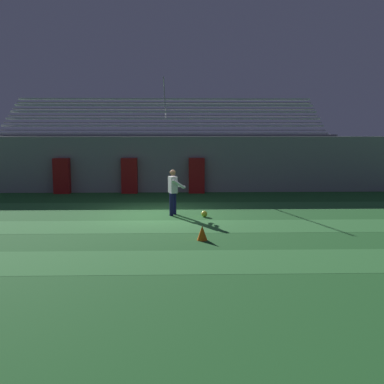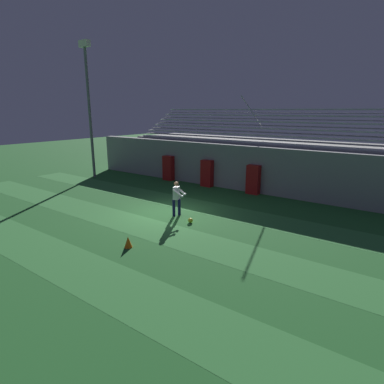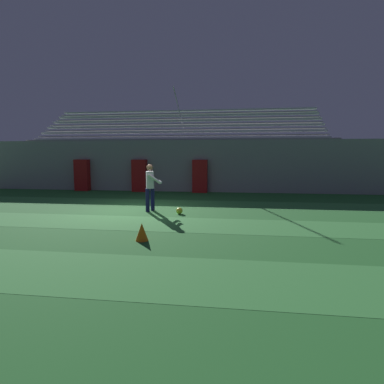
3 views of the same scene
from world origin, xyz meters
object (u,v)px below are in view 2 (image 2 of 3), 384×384
(padding_pillar_gate_left, at_px, (207,173))
(soccer_ball, at_px, (190,220))
(padding_pillar_far_left, at_px, (168,168))
(goalkeeper, at_px, (177,196))
(padding_pillar_gate_right, at_px, (253,180))
(traffic_cone, at_px, (128,242))
(floodlight_pole, at_px, (88,96))

(padding_pillar_gate_left, height_order, soccer_ball, padding_pillar_gate_left)
(padding_pillar_far_left, relative_size, goalkeeper, 1.05)
(padding_pillar_gate_right, xyz_separation_m, goalkeeper, (-1.07, -5.94, 0.08))
(padding_pillar_gate_right, xyz_separation_m, soccer_ball, (0.05, -6.37, -0.76))
(goalkeeper, bearing_deg, soccer_ball, -20.76)
(goalkeeper, bearing_deg, padding_pillar_far_left, 133.24)
(padding_pillar_gate_right, relative_size, padding_pillar_far_left, 1.00)
(padding_pillar_far_left, height_order, traffic_cone, padding_pillar_far_left)
(soccer_ball, bearing_deg, traffic_cone, -94.11)
(padding_pillar_gate_right, height_order, padding_pillar_far_left, same)
(padding_pillar_gate_right, height_order, floodlight_pole, floodlight_pole)
(traffic_cone, bearing_deg, padding_pillar_far_left, 123.21)
(padding_pillar_far_left, height_order, goalkeeper, padding_pillar_far_left)
(padding_pillar_gate_left, xyz_separation_m, padding_pillar_gate_right, (3.33, 0.00, 0.00))
(traffic_cone, bearing_deg, soccer_ball, 85.89)
(padding_pillar_gate_right, xyz_separation_m, traffic_cone, (-0.21, -9.87, -0.66))
(padding_pillar_gate_left, distance_m, padding_pillar_gate_right, 3.33)
(traffic_cone, bearing_deg, floodlight_pole, 147.75)
(padding_pillar_gate_right, bearing_deg, floodlight_pole, -168.25)
(floodlight_pole, xyz_separation_m, goalkeeper, (10.84, -3.47, -4.95))
(soccer_ball, distance_m, traffic_cone, 3.51)
(padding_pillar_gate_left, relative_size, padding_pillar_gate_right, 1.00)
(goalkeeper, xyz_separation_m, traffic_cone, (0.87, -3.92, -0.74))
(padding_pillar_gate_left, bearing_deg, padding_pillar_gate_right, 0.00)
(floodlight_pole, height_order, traffic_cone, floodlight_pole)
(traffic_cone, bearing_deg, padding_pillar_gate_left, 107.58)
(padding_pillar_gate_left, xyz_separation_m, goalkeeper, (2.26, -5.94, 0.08))
(padding_pillar_gate_right, relative_size, traffic_cone, 4.16)
(floodlight_pole, xyz_separation_m, traffic_cone, (11.71, -7.39, -5.70))
(goalkeeper, height_order, traffic_cone, goalkeeper)
(soccer_ball, bearing_deg, goalkeeper, 159.24)
(padding_pillar_gate_right, xyz_separation_m, floodlight_pole, (-11.91, -2.48, 5.03))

